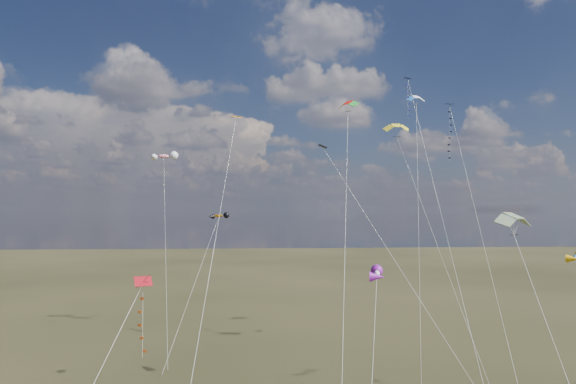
{
  "coord_description": "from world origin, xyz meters",
  "views": [
    {
      "loc": [
        -3.63,
        -31.32,
        17.27
      ],
      "look_at": [
        0.0,
        18.0,
        19.0
      ],
      "focal_mm": 32.0,
      "sensor_mm": 36.0,
      "label": 1
    }
  ],
  "objects": [
    {
      "name": "diamond_black_high",
      "position": [
        19.62,
        25.96,
        25.11
      ],
      "size": [
        4.65,
        25.32,
        29.97
      ],
      "color": "black",
      "rests_on": "ground"
    },
    {
      "name": "diamond_orange_center",
      "position": [
        -5.79,
        6.97,
        17.66
      ],
      "size": [
        3.64,
        20.18,
        25.47
      ],
      "color": "#C07013",
      "rests_on": "ground"
    },
    {
      "name": "parafoil_yellow",
      "position": [
        13.52,
        27.5,
        27.14
      ],
      "size": [
        5.62,
        17.12,
        27.96
      ],
      "color": "yellow",
      "rests_on": "ground"
    },
    {
      "name": "diamond_black_mid",
      "position": [
        6.52,
        8.91,
        15.41
      ],
      "size": [
        11.7,
        15.59,
        23.12
      ],
      "color": "black",
      "rests_on": "ground"
    },
    {
      "name": "novelty_redwhite_stripe",
      "position": [
        -15.93,
        42.45,
        24.84
      ],
      "size": [
        5.24,
        18.43,
        25.63
      ],
      "color": "red",
      "rests_on": "ground"
    },
    {
      "name": "parafoil_striped",
      "position": [
        11.67,
        -2.54,
        16.88
      ],
      "size": [
        2.74,
        10.75,
        17.53
      ],
      "color": "gold",
      "rests_on": "ground"
    },
    {
      "name": "parafoil_tricolor",
      "position": [
        4.84,
        12.52,
        26.37
      ],
      "size": [
        5.89,
        23.09,
        27.18
      ],
      "color": "yellow",
      "rests_on": "ground"
    },
    {
      "name": "diamond_navy_tall",
      "position": [
        14.52,
        24.73,
        27.98
      ],
      "size": [
        3.58,
        29.5,
        32.84
      ],
      "color": "#0C0A43",
      "rests_on": "ground"
    },
    {
      "name": "parafoil_blue_white",
      "position": [
        18.39,
        34.99,
        32.16
      ],
      "size": [
        7.09,
        18.82,
        32.98
      ],
      "color": "#1D5CAF",
      "rests_on": "ground"
    },
    {
      "name": "novelty_white_purple",
      "position": [
        5.17,
        3.94,
        12.8
      ],
      "size": [
        4.2,
        12.02,
        13.32
      ],
      "color": "white",
      "rests_on": "ground"
    },
    {
      "name": "novelty_orange_black",
      "position": [
        -7.79,
        35.9,
        16.42
      ],
      "size": [
        6.53,
        13.9,
        16.94
      ],
      "color": "orange",
      "rests_on": "ground"
    },
    {
      "name": "diamond_red_low",
      "position": [
        -9.88,
        -2.06,
        10.75
      ],
      "size": [
        5.77,
        9.02,
        13.48
      ],
      "color": "#A5111B",
      "rests_on": "ground"
    }
  ]
}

